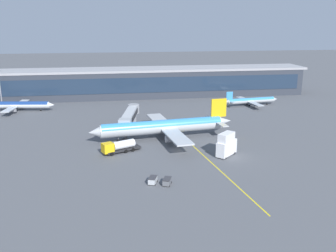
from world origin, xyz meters
name	(u,v)px	position (x,y,z in m)	size (l,w,h in m)	color
ground_plane	(178,151)	(0.00, 0.00, 0.00)	(700.00, 700.00, 0.00)	#515459
apron_lead_in_line	(195,148)	(5.08, 2.00, 0.00)	(0.30, 80.00, 0.01)	yellow
terminal_building	(113,83)	(-15.94, 79.53, 6.61)	(182.61, 18.08, 13.19)	#2D333D
main_airliner	(163,127)	(-2.44, 11.55, 3.82)	(44.20, 35.28, 11.28)	#B2B7BC
jet_bridge	(130,116)	(-11.68, 22.57, 4.84)	(7.92, 23.52, 6.52)	#B2B7BC
fuel_tanker	(119,147)	(-16.05, 1.04, 1.75)	(10.88, 6.67, 3.25)	#232326
catering_lift	(227,145)	(11.69, -5.74, 3.07)	(6.65, 6.50, 6.30)	white
baggage_cart_0	(153,180)	(-9.45, -20.12, 0.78)	(2.39, 3.03, 1.48)	#B2B7BC
baggage_cart_1	(167,181)	(-6.47, -21.28, 0.78)	(2.39, 3.03, 1.48)	#595B60
commuter_jet_far	(18,105)	(-53.79, 56.49, 2.53)	(28.76, 22.87, 7.62)	silver
commuter_jet_near	(251,101)	(40.47, 51.42, 2.25)	(25.04, 19.99, 6.46)	#B2B7BC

